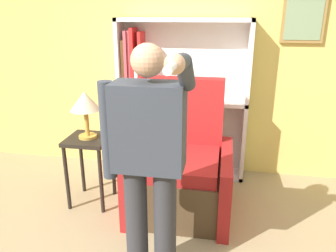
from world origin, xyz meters
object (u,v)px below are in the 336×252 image
(person_standing, at_px, (149,157))
(side_table, at_px, (89,152))
(armchair, at_px, (182,171))
(table_lamp, at_px, (85,103))
(bookcase, at_px, (168,101))

(person_standing, distance_m, side_table, 1.24)
(armchair, xyz_separation_m, table_lamp, (-0.88, -0.07, 0.63))
(person_standing, xyz_separation_m, table_lamp, (-0.79, 0.87, 0.08))
(bookcase, xyz_separation_m, side_table, (-0.61, -0.80, -0.32))
(bookcase, relative_size, armchair, 1.44)
(person_standing, height_order, side_table, person_standing)
(bookcase, xyz_separation_m, person_standing, (0.18, -1.67, 0.08))
(bookcase, distance_m, table_lamp, 1.02)
(person_standing, relative_size, side_table, 2.40)
(side_table, xyz_separation_m, table_lamp, (0.00, 0.00, 0.48))
(table_lamp, bearing_deg, side_table, 180.00)
(armchair, relative_size, side_table, 1.77)
(table_lamp, bearing_deg, person_standing, -47.69)
(bookcase, height_order, armchair, bookcase)
(side_table, relative_size, table_lamp, 1.54)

